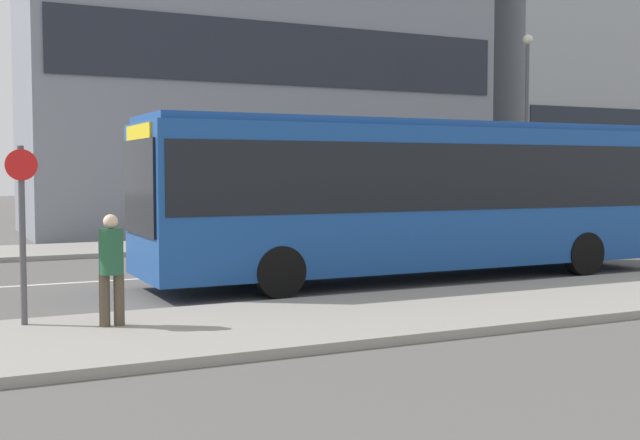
# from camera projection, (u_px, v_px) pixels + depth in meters

# --- Properties ---
(ground_plane) EXTENTS (120.00, 120.00, 0.00)m
(ground_plane) POSITION_uv_depth(u_px,v_px,m) (239.00, 273.00, 18.12)
(ground_plane) COLOR #595654
(sidewalk_near) EXTENTS (44.00, 3.50, 0.13)m
(sidewalk_near) POSITION_uv_depth(u_px,v_px,m) (377.00, 315.00, 12.50)
(sidewalk_near) COLOR gray
(sidewalk_near) RESTS_ON ground_plane
(sidewalk_far) EXTENTS (44.00, 3.50, 0.13)m
(sidewalk_far) POSITION_uv_depth(u_px,v_px,m) (167.00, 247.00, 23.73)
(sidewalk_far) COLOR gray
(sidewalk_far) RESTS_ON ground_plane
(lane_centerline) EXTENTS (41.80, 0.16, 0.01)m
(lane_centerline) POSITION_uv_depth(u_px,v_px,m) (239.00, 273.00, 18.12)
(lane_centerline) COLOR silver
(lane_centerline) RESTS_ON ground_plane
(apartment_block_right_tower) EXTENTS (14.76, 6.20, 14.38)m
(apartment_block_right_tower) POSITION_uv_depth(u_px,v_px,m) (603.00, 71.00, 39.14)
(apartment_block_right_tower) COLOR #9EA3A8
(apartment_block_right_tower) RESTS_ON ground_plane
(city_bus) EXTENTS (11.84, 2.63, 3.34)m
(city_bus) POSITION_uv_depth(u_px,v_px,m) (415.00, 189.00, 17.11)
(city_bus) COLOR #194793
(city_bus) RESTS_ON ground_plane
(parked_car_0) EXTENTS (3.98, 1.82, 1.43)m
(parked_car_0) POSITION_uv_depth(u_px,v_px,m) (626.00, 218.00, 27.99)
(parked_car_0) COLOR navy
(parked_car_0) RESTS_ON ground_plane
(pedestrian_near_stop) EXTENTS (0.35, 0.34, 1.58)m
(pedestrian_near_stop) POSITION_uv_depth(u_px,v_px,m) (111.00, 263.00, 11.26)
(pedestrian_near_stop) COLOR #4C4233
(pedestrian_near_stop) RESTS_ON sidewalk_near
(bus_stop_sign) EXTENTS (0.44, 0.12, 2.54)m
(bus_stop_sign) POSITION_uv_depth(u_px,v_px,m) (22.00, 220.00, 11.30)
(bus_stop_sign) COLOR #4C4C51
(bus_stop_sign) RESTS_ON sidewalk_near
(street_lamp) EXTENTS (0.36, 0.36, 6.98)m
(street_lamp) POSITION_uv_depth(u_px,v_px,m) (527.00, 112.00, 28.43)
(street_lamp) COLOR #4C4C51
(street_lamp) RESTS_ON sidewalk_far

